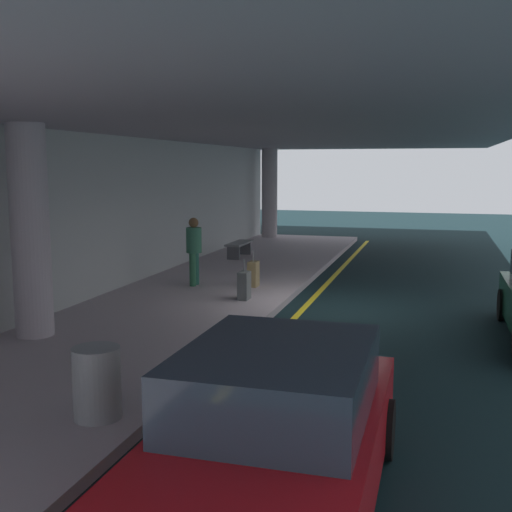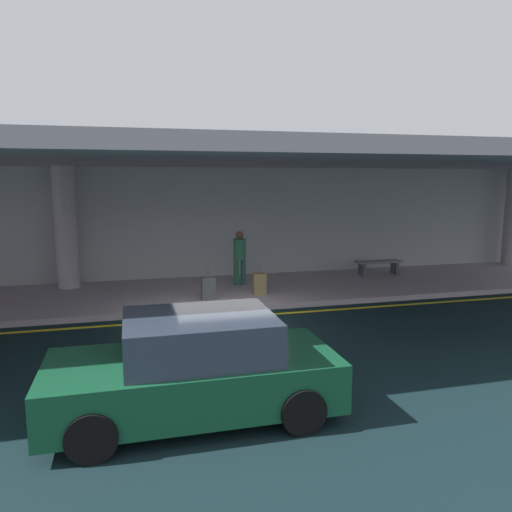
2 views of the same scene
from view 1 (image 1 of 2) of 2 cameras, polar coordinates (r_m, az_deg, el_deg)
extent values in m
plane|color=black|center=(13.74, 6.70, -4.87)|extent=(60.00, 60.00, 0.00)
cube|color=#B2A2AA|center=(14.54, -5.47, -3.83)|extent=(26.00, 4.20, 0.15)
cube|color=yellow|center=(13.84, 4.36, -4.72)|extent=(26.00, 0.14, 0.01)
cylinder|color=#B4A7B1|center=(11.44, -19.77, 2.11)|extent=(0.65, 0.65, 3.65)
cylinder|color=#AB9EA3|center=(26.11, 1.23, 5.72)|extent=(0.65, 0.65, 3.65)
cube|color=gray|center=(14.07, -3.75, 11.67)|extent=(28.00, 13.20, 0.30)
cube|color=#ABAEAF|center=(15.24, -13.47, 3.48)|extent=(26.00, 0.30, 3.80)
cube|color=red|center=(5.86, 1.64, -17.49)|extent=(4.10, 1.80, 0.70)
cube|color=#2D3847|center=(5.70, 1.93, -11.16)|extent=(2.10, 1.60, 0.60)
cylinder|color=black|center=(7.36, -2.27, -13.93)|extent=(0.64, 0.22, 0.64)
cylinder|color=black|center=(7.05, 11.45, -15.11)|extent=(0.64, 0.22, 0.64)
cylinder|color=black|center=(13.57, 21.55, -4.17)|extent=(0.64, 0.22, 0.64)
cylinder|color=#255B3D|center=(15.53, -5.76, -1.24)|extent=(0.16, 0.16, 0.82)
cylinder|color=#215949|center=(15.73, -5.47, -1.11)|extent=(0.16, 0.16, 0.82)
cylinder|color=#2B6249|center=(15.53, -5.65, 1.45)|extent=(0.38, 0.38, 0.62)
sphere|color=brown|center=(15.49, -5.67, 3.03)|extent=(0.24, 0.24, 0.24)
cube|color=olive|center=(15.42, -0.24, -1.64)|extent=(0.36, 0.22, 0.62)
cylinder|color=slate|center=(15.34, -0.24, 0.01)|extent=(0.02, 0.02, 0.28)
cube|color=#515656|center=(13.94, -1.08, -2.70)|extent=(0.36, 0.22, 0.62)
cylinder|color=slate|center=(13.86, -1.08, -0.87)|extent=(0.02, 0.02, 0.28)
cube|color=slate|center=(20.43, -1.52, 1.17)|extent=(1.60, 0.50, 0.06)
cube|color=#4C4C51|center=(19.87, -2.06, 0.27)|extent=(0.10, 0.40, 0.42)
cube|color=#4C4C51|center=(21.04, -1.01, 0.72)|extent=(0.10, 0.40, 0.42)
cylinder|color=gray|center=(7.72, -14.22, -11.08)|extent=(0.56, 0.56, 0.85)
camera|label=2|loc=(14.21, 55.37, 5.94)|focal=34.42mm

